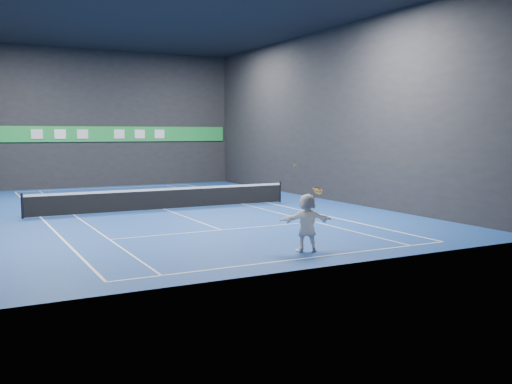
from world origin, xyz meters
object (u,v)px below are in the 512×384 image
tennis_ball (295,166)px  player (307,223)px  tennis_racket (317,192)px  tennis_net (165,198)px

tennis_ball → player: bearing=-5.8°
tennis_racket → tennis_ball: bearing=-179.5°
player → tennis_racket: 0.97m
player → tennis_net: size_ratio=0.14×
player → tennis_racket: tennis_racket is taller
tennis_net → tennis_racket: tennis_racket is taller
player → tennis_ball: 1.77m
player → tennis_ball: size_ratio=25.81×
tennis_ball → tennis_net: tennis_ball is taller
player → tennis_racket: bearing=-156.7°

